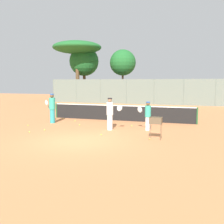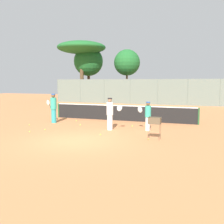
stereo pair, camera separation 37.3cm
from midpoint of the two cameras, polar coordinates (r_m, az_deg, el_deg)
The scene contains 20 objects.
ground_plane at distance 11.90m, azimuth -6.84°, elevation -6.30°, with size 80.00×80.00×0.00m, color #D37F4C.
tennis_net at distance 17.91m, azimuth 2.78°, elevation -0.14°, with size 10.09×0.10×1.07m.
back_fence at distance 31.11m, azimuth 10.30°, elevation 4.32°, with size 26.99×0.08×3.00m.
tree_0 at distance 37.07m, azimuth -6.37°, elevation 13.64°, with size 6.64×6.64×8.18m.
tree_1 at distance 37.99m, azimuth -4.86°, elevation 10.88°, with size 4.13×4.13×7.64m.
tree_2 at distance 35.82m, azimuth 3.58°, elevation 10.66°, with size 3.49×3.49×7.00m.
player_white_outfit at distance 14.41m, azimuth 0.31°, elevation -0.30°, with size 0.93×0.37×1.77m.
player_red_cap at distance 14.38m, azimuth 8.53°, elevation -0.79°, with size 0.84×0.40×1.58m.
player_yellow_shirt at distance 17.33m, azimuth -12.01°, elevation 0.90°, with size 0.92×0.45×1.89m.
ball_cart at distance 12.17m, azimuth 10.15°, elevation -2.24°, with size 0.56×0.41×1.04m.
tennis_ball_0 at distance 13.11m, azimuth -1.71°, elevation -4.92°, with size 0.07×0.07×0.07m, color #D1E54C.
tennis_ball_1 at distance 12.22m, azimuth 8.76°, elevation -5.83°, with size 0.07×0.07×0.07m, color #D1E54C.
tennis_ball_2 at distance 14.49m, azimuth -16.78°, elevation -4.09°, with size 0.07×0.07×0.07m, color #D1E54C.
tennis_ball_3 at distance 16.13m, azimuth -6.26°, elevation -2.79°, with size 0.07×0.07×0.07m, color #D1E54C.
tennis_ball_4 at distance 15.67m, azimuth 5.12°, elevation -3.06°, with size 0.07×0.07×0.07m, color #D1E54C.
tennis_ball_5 at distance 19.22m, azimuth -9.64°, elevation -1.35°, with size 0.07×0.07×0.07m, color #D1E54C.
tennis_ball_6 at distance 14.88m, azimuth -13.68°, elevation -3.73°, with size 0.07×0.07×0.07m, color #D1E54C.
tennis_ball_7 at distance 16.73m, azimuth -16.96°, elevation -2.70°, with size 0.07×0.07×0.07m, color #D1E54C.
tennis_ball_8 at distance 17.88m, azimuth -7.18°, elevation -1.89°, with size 0.07×0.07×0.07m, color #D1E54C.
parked_car at distance 35.74m, azimuth 1.07°, elevation 3.35°, with size 4.20×1.70×1.60m.
Camera 2 is at (5.45, -10.28, 2.63)m, focal length 42.00 mm.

